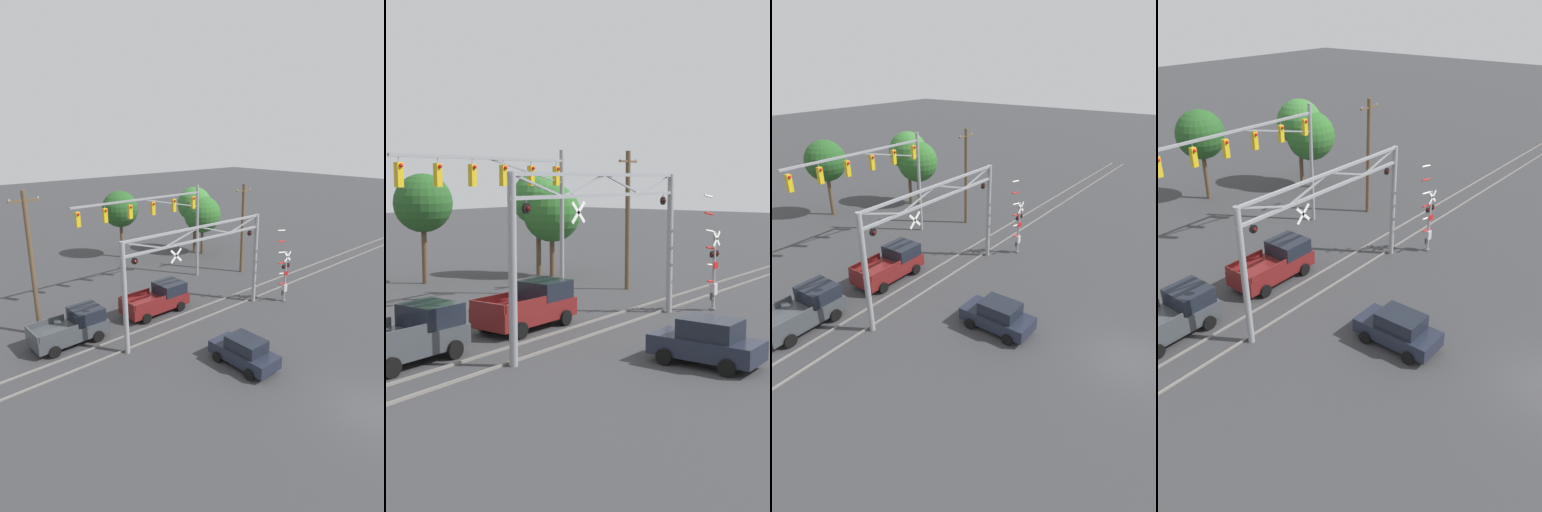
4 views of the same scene
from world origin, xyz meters
The scene contains 13 objects.
ground_plane centered at (0.00, 0.00, 0.00)m, with size 200.00×200.00×0.00m, color #38383A.
rail_track_near centered at (0.00, 12.11, 0.05)m, with size 80.00×0.08×0.10m, color gray.
rail_track_far centered at (0.00, 13.55, 0.05)m, with size 80.00×0.08×0.10m, color gray.
crossing_gantry centered at (-0.01, 11.83, 4.27)m, with size 11.54×0.31×6.68m.
crossing_signal_mast centered at (7.26, 10.29, 2.01)m, with size 1.71×0.35×5.74m.
traffic_signal_span centered at (2.89, 18.99, 5.81)m, with size 11.63×0.39×8.02m.
pickup_truck_lead centered at (-0.81, 15.19, 0.94)m, with size 4.79×2.28×1.95m.
pickup_truck_following centered at (-7.32, 15.16, 0.94)m, with size 4.46×2.28×1.95m.
sedan_waiting centered at (-1.55, 6.50, 0.82)m, with size 1.96×3.84×1.66m.
utility_pole_right centered at (10.02, 16.95, 4.17)m, with size 1.80×0.28×8.05m.
background_tree_beyond_span centered at (11.26, 24.71, 5.12)m, with size 3.57×3.57×6.94m.
background_tree_far_left_verge centered at (4.40, 28.16, 4.97)m, with size 3.61×3.61×6.79m.
background_tree_far_right_verge centered at (11.38, 23.65, 4.21)m, with size 3.81×3.81×6.13m.
Camera 3 is at (-16.79, -2.37, 13.06)m, focal length 28.00 mm.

